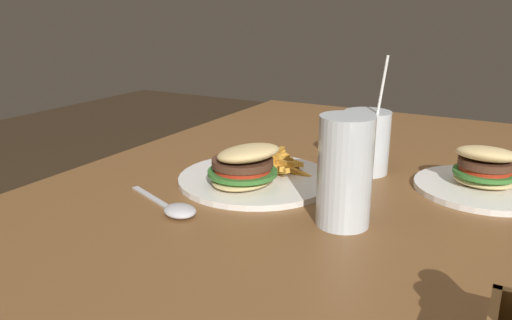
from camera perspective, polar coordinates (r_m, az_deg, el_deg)
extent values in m
cube|color=brown|center=(0.85, 10.78, -5.06)|extent=(1.43, 1.03, 0.03)
cylinder|color=brown|center=(1.69, 2.72, -6.17)|extent=(0.09, 0.09, 0.68)
cylinder|color=white|center=(0.89, 0.00, -2.16)|extent=(0.28, 0.28, 0.01)
ellipsoid|color=#E0C17F|center=(0.84, -1.54, -2.26)|extent=(0.13, 0.12, 0.02)
cylinder|color=#38752D|center=(0.84, -1.55, -1.39)|extent=(0.14, 0.14, 0.01)
cylinder|color=red|center=(0.84, -1.55, -0.90)|extent=(0.12, 0.12, 0.01)
cylinder|color=#4C2D1E|center=(0.83, -1.56, -0.25)|extent=(0.13, 0.13, 0.01)
ellipsoid|color=#E0C17F|center=(0.82, -0.88, 0.82)|extent=(0.13, 0.12, 0.04)
cube|color=gold|center=(0.95, 2.95, 0.21)|extent=(0.06, 0.03, 0.02)
cube|color=gold|center=(0.94, 1.96, -0.12)|extent=(0.07, 0.02, 0.01)
cube|color=gold|center=(0.95, -0.29, 0.32)|extent=(0.01, 0.06, 0.02)
cube|color=gold|center=(0.98, 2.29, 0.34)|extent=(0.04, 0.07, 0.02)
cube|color=gold|center=(0.90, 1.73, -0.68)|extent=(0.06, 0.05, 0.03)
cube|color=gold|center=(0.93, 4.76, -0.54)|extent=(0.06, 0.05, 0.03)
cube|color=gold|center=(0.92, 2.02, -0.15)|extent=(0.07, 0.04, 0.02)
cube|color=gold|center=(0.91, 2.48, -0.83)|extent=(0.06, 0.05, 0.01)
cube|color=gold|center=(0.90, 2.83, -0.93)|extent=(0.06, 0.04, 0.02)
cube|color=gold|center=(0.96, 3.17, 0.18)|extent=(0.04, 0.07, 0.03)
cube|color=gold|center=(0.93, 2.01, 0.36)|extent=(0.04, 0.05, 0.02)
cube|color=gold|center=(0.93, 1.73, 0.05)|extent=(0.06, 0.05, 0.02)
cube|color=gold|center=(0.90, 4.34, -1.22)|extent=(0.01, 0.07, 0.03)
cube|color=gold|center=(0.95, 1.91, 0.34)|extent=(0.04, 0.07, 0.02)
cube|color=gold|center=(0.91, 2.77, -0.30)|extent=(0.05, 0.08, 0.02)
cube|color=gold|center=(0.92, -1.00, -0.42)|extent=(0.04, 0.05, 0.02)
cube|color=gold|center=(0.89, 2.19, -1.28)|extent=(0.04, 0.07, 0.03)
cube|color=gold|center=(0.94, -0.42, -0.11)|extent=(0.07, 0.04, 0.03)
cube|color=gold|center=(0.93, 1.44, 0.21)|extent=(0.07, 0.05, 0.02)
cube|color=gold|center=(0.95, 2.36, 0.83)|extent=(0.08, 0.02, 0.01)
cube|color=gold|center=(0.93, 1.33, 0.10)|extent=(0.02, 0.06, 0.03)
cylinder|color=silver|center=(0.71, 10.12, -1.31)|extent=(0.08, 0.08, 0.16)
cylinder|color=#C67F23|center=(0.71, 10.07, -2.11)|extent=(0.07, 0.07, 0.14)
cylinder|color=silver|center=(0.95, 12.46, 2.03)|extent=(0.09, 0.09, 0.12)
cylinder|color=yellow|center=(0.95, 12.42, 1.37)|extent=(0.08, 0.08, 0.09)
cylinder|color=white|center=(0.92, 13.71, 4.78)|extent=(0.03, 0.02, 0.22)
ellipsoid|color=silver|center=(0.76, -8.69, -5.76)|extent=(0.06, 0.07, 0.02)
cube|color=silver|center=(0.83, -11.72, -4.28)|extent=(0.06, 0.12, 0.00)
cylinder|color=white|center=(0.93, 24.46, -2.93)|extent=(0.22, 0.22, 0.01)
ellipsoid|color=#E0C17F|center=(0.93, 24.58, -2.08)|extent=(0.08, 0.10, 0.02)
cylinder|color=#38752D|center=(0.92, 24.68, -1.31)|extent=(0.10, 0.10, 0.01)
cylinder|color=red|center=(0.92, 24.73, -0.87)|extent=(0.08, 0.08, 0.01)
cylinder|color=#4C2D1E|center=(0.92, 24.81, -0.27)|extent=(0.09, 0.09, 0.01)
ellipsoid|color=#E0C17F|center=(0.90, 24.88, 0.65)|extent=(0.08, 0.10, 0.04)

